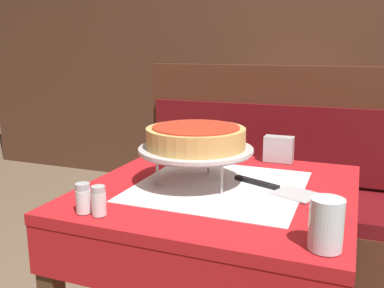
{
  "coord_description": "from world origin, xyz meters",
  "views": [
    {
      "loc": [
        0.36,
        -1.13,
        1.12
      ],
      "look_at": [
        -0.07,
        -0.04,
        0.86
      ],
      "focal_mm": 40.0,
      "sensor_mm": 36.0,
      "label": 1
    }
  ],
  "objects": [
    {
      "name": "dining_table_rear",
      "position": [
        -0.07,
        1.68,
        0.62
      ],
      "size": [
        0.76,
        0.76,
        0.72
      ],
      "color": "red",
      "rests_on": "ground_plane"
    },
    {
      "name": "napkin_holder",
      "position": [
        0.11,
        0.33,
        0.78
      ],
      "size": [
        0.1,
        0.05,
        0.09
      ],
      "color": "#B2B2B7",
      "rests_on": "dining_table_front"
    },
    {
      "name": "pizza_pan_stand",
      "position": [
        -0.07,
        -0.01,
        0.83
      ],
      "size": [
        0.33,
        0.33,
        0.11
      ],
      "color": "#ADADB2",
      "rests_on": "dining_table_front"
    },
    {
      "name": "dining_table_front",
      "position": [
        0.0,
        0.0,
        0.63
      ],
      "size": [
        0.76,
        0.76,
        0.73
      ],
      "color": "red",
      "rests_on": "ground_plane"
    },
    {
      "name": "salt_shaker",
      "position": [
        -0.24,
        -0.32,
        0.77
      ],
      "size": [
        0.04,
        0.04,
        0.07
      ],
      "color": "silver",
      "rests_on": "dining_table_front"
    },
    {
      "name": "pizza_server",
      "position": [
        0.16,
        0.02,
        0.74
      ],
      "size": [
        0.26,
        0.16,
        0.01
      ],
      "color": "#BCBCC1",
      "rests_on": "dining_table_front"
    },
    {
      "name": "booth_bench",
      "position": [
        0.05,
        0.74,
        0.32
      ],
      "size": [
        1.43,
        0.49,
        1.04
      ],
      "color": "#4C2819",
      "rests_on": "ground_plane"
    },
    {
      "name": "deep_dish_pizza",
      "position": [
        -0.07,
        -0.01,
        0.87
      ],
      "size": [
        0.29,
        0.29,
        0.06
      ],
      "color": "tan",
      "rests_on": "pizza_pan_stand"
    },
    {
      "name": "water_glass_near",
      "position": [
        0.32,
        -0.31,
        0.78
      ],
      "size": [
        0.07,
        0.07,
        0.11
      ],
      "color": "silver",
      "rests_on": "dining_table_front"
    },
    {
      "name": "condiment_caddy",
      "position": [
        0.02,
        1.73,
        0.77
      ],
      "size": [
        0.11,
        0.11,
        0.18
      ],
      "color": "black",
      "rests_on": "dining_table_rear"
    },
    {
      "name": "pepper_shaker",
      "position": [
        -0.2,
        -0.32,
        0.77
      ],
      "size": [
        0.04,
        0.04,
        0.07
      ],
      "color": "silver",
      "rests_on": "dining_table_front"
    },
    {
      "name": "back_wall_panel",
      "position": [
        0.0,
        2.13,
        1.2
      ],
      "size": [
        6.0,
        0.04,
        2.4
      ],
      "primitive_type": "cube",
      "color": "#4C2D1E",
      "rests_on": "ground_plane"
    }
  ]
}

